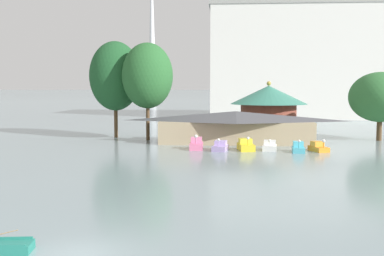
{
  "coord_description": "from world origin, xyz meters",
  "views": [
    {
      "loc": [
        6.34,
        -19.32,
        7.44
      ],
      "look_at": [
        3.25,
        24.55,
        3.46
      ],
      "focal_mm": 43.26,
      "sensor_mm": 36.0,
      "label": 1
    }
  ],
  "objects_px": {
    "shoreline_tree_tall_left": "(115,76)",
    "pedal_boat_cyan": "(298,148)",
    "pedal_boat_yellow": "(246,146)",
    "pedal_boat_lavender": "(220,147)",
    "green_roof_pavilion": "(268,106)",
    "boathouse": "(236,126)",
    "pedal_boat_orange": "(318,147)",
    "pedal_boat_pink": "(196,144)",
    "shoreline_tree_right": "(380,97)",
    "distant_broadcast_tower": "(152,17)",
    "background_building_block": "(291,62)",
    "shoreline_tree_mid": "(147,76)",
    "pedal_boat_white": "(270,146)"
  },
  "relations": [
    {
      "from": "pedal_boat_pink",
      "to": "pedal_boat_lavender",
      "type": "distance_m",
      "value": 2.96
    },
    {
      "from": "pedal_boat_lavender",
      "to": "pedal_boat_white",
      "type": "distance_m",
      "value": 5.74
    },
    {
      "from": "pedal_boat_pink",
      "to": "pedal_boat_cyan",
      "type": "bearing_deg",
      "value": 81.53
    },
    {
      "from": "pedal_boat_pink",
      "to": "pedal_boat_orange",
      "type": "xyz_separation_m",
      "value": [
        14.08,
        -0.65,
        -0.12
      ]
    },
    {
      "from": "pedal_boat_yellow",
      "to": "shoreline_tree_right",
      "type": "distance_m",
      "value": 22.38
    },
    {
      "from": "background_building_block",
      "to": "pedal_boat_yellow",
      "type": "bearing_deg",
      "value": -102.58
    },
    {
      "from": "pedal_boat_pink",
      "to": "pedal_boat_cyan",
      "type": "xyz_separation_m",
      "value": [
        11.68,
        -1.51,
        -0.1
      ]
    },
    {
      "from": "pedal_boat_cyan",
      "to": "shoreline_tree_right",
      "type": "xyz_separation_m",
      "value": [
        12.82,
        12.09,
        5.49
      ]
    },
    {
      "from": "pedal_boat_cyan",
      "to": "distant_broadcast_tower",
      "type": "xyz_separation_m",
      "value": [
        -56.36,
        253.14,
        52.37
      ]
    },
    {
      "from": "background_building_block",
      "to": "shoreline_tree_right",
      "type": "bearing_deg",
      "value": -83.45
    },
    {
      "from": "shoreline_tree_mid",
      "to": "distant_broadcast_tower",
      "type": "relative_size",
      "value": 0.11
    },
    {
      "from": "boathouse",
      "to": "green_roof_pavilion",
      "type": "height_order",
      "value": "green_roof_pavilion"
    },
    {
      "from": "pedal_boat_lavender",
      "to": "pedal_boat_white",
      "type": "xyz_separation_m",
      "value": [
        5.72,
        0.43,
        0.02
      ]
    },
    {
      "from": "pedal_boat_orange",
      "to": "shoreline_tree_right",
      "type": "xyz_separation_m",
      "value": [
        10.42,
        11.23,
        5.51
      ]
    },
    {
      "from": "pedal_boat_yellow",
      "to": "pedal_boat_cyan",
      "type": "relative_size",
      "value": 1.2
    },
    {
      "from": "pedal_boat_yellow",
      "to": "distant_broadcast_tower",
      "type": "distance_m",
      "value": 262.37
    },
    {
      "from": "pedal_boat_pink",
      "to": "boathouse",
      "type": "distance_m",
      "value": 8.52
    },
    {
      "from": "pedal_boat_cyan",
      "to": "pedal_boat_orange",
      "type": "distance_m",
      "value": 2.55
    },
    {
      "from": "pedal_boat_white",
      "to": "pedal_boat_cyan",
      "type": "bearing_deg",
      "value": 76.33
    },
    {
      "from": "pedal_boat_lavender",
      "to": "boathouse",
      "type": "xyz_separation_m",
      "value": [
        1.94,
        7.65,
        1.73
      ]
    },
    {
      "from": "pedal_boat_white",
      "to": "shoreline_tree_mid",
      "type": "bearing_deg",
      "value": -113.85
    },
    {
      "from": "pedal_boat_yellow",
      "to": "pedal_boat_lavender",
      "type": "bearing_deg",
      "value": -92.36
    },
    {
      "from": "pedal_boat_orange",
      "to": "background_building_block",
      "type": "xyz_separation_m",
      "value": [
        4.91,
        59.24,
        12.78
      ]
    },
    {
      "from": "pedal_boat_lavender",
      "to": "background_building_block",
      "type": "height_order",
      "value": "background_building_block"
    },
    {
      "from": "shoreline_tree_right",
      "to": "pedal_boat_orange",
      "type": "bearing_deg",
      "value": -132.86
    },
    {
      "from": "pedal_boat_yellow",
      "to": "distant_broadcast_tower",
      "type": "relative_size",
      "value": 0.03
    },
    {
      "from": "pedal_boat_lavender",
      "to": "green_roof_pavilion",
      "type": "xyz_separation_m",
      "value": [
        7.37,
        20.11,
        3.93
      ]
    },
    {
      "from": "shoreline_tree_mid",
      "to": "shoreline_tree_right",
      "type": "distance_m",
      "value": 31.95
    },
    {
      "from": "pedal_boat_yellow",
      "to": "shoreline_tree_right",
      "type": "relative_size",
      "value": 0.33
    },
    {
      "from": "green_roof_pavilion",
      "to": "shoreline_tree_mid",
      "type": "distance_m",
      "value": 20.82
    },
    {
      "from": "pedal_boat_cyan",
      "to": "background_building_block",
      "type": "distance_m",
      "value": 61.87
    },
    {
      "from": "distant_broadcast_tower",
      "to": "pedal_boat_cyan",
      "type": "bearing_deg",
      "value": -77.45
    },
    {
      "from": "pedal_boat_pink",
      "to": "green_roof_pavilion",
      "type": "xyz_separation_m",
      "value": [
        10.21,
        19.32,
        3.81
      ]
    },
    {
      "from": "shoreline_tree_tall_left",
      "to": "pedal_boat_cyan",
      "type": "bearing_deg",
      "value": -29.04
    },
    {
      "from": "distant_broadcast_tower",
      "to": "background_building_block",
      "type": "bearing_deg",
      "value": -71.75
    },
    {
      "from": "pedal_boat_orange",
      "to": "background_building_block",
      "type": "distance_m",
      "value": 60.8
    },
    {
      "from": "pedal_boat_cyan",
      "to": "pedal_boat_lavender",
      "type": "bearing_deg",
      "value": -89.76
    },
    {
      "from": "pedal_boat_yellow",
      "to": "shoreline_tree_tall_left",
      "type": "relative_size",
      "value": 0.23
    },
    {
      "from": "pedal_boat_yellow",
      "to": "shoreline_tree_tall_left",
      "type": "xyz_separation_m",
      "value": [
        -18.26,
        12.37,
        8.35
      ]
    },
    {
      "from": "distant_broadcast_tower",
      "to": "shoreline_tree_mid",
      "type": "bearing_deg",
      "value": -81.24
    },
    {
      "from": "pedal_boat_white",
      "to": "background_building_block",
      "type": "distance_m",
      "value": 61.21
    },
    {
      "from": "pedal_boat_lavender",
      "to": "pedal_boat_orange",
      "type": "xyz_separation_m",
      "value": [
        11.24,
        0.13,
        0.0
      ]
    },
    {
      "from": "pedal_boat_white",
      "to": "shoreline_tree_mid",
      "type": "distance_m",
      "value": 20.2
    },
    {
      "from": "pedal_boat_pink",
      "to": "pedal_boat_yellow",
      "type": "distance_m",
      "value": 5.83
    },
    {
      "from": "boathouse",
      "to": "pedal_boat_pink",
      "type": "bearing_deg",
      "value": -124.86
    },
    {
      "from": "pedal_boat_pink",
      "to": "pedal_boat_yellow",
      "type": "bearing_deg",
      "value": 84.18
    },
    {
      "from": "distant_broadcast_tower",
      "to": "shoreline_tree_right",
      "type": "bearing_deg",
      "value": -73.99
    },
    {
      "from": "pedal_boat_lavender",
      "to": "shoreline_tree_tall_left",
      "type": "distance_m",
      "value": 21.58
    },
    {
      "from": "pedal_boat_cyan",
      "to": "background_building_block",
      "type": "bearing_deg",
      "value": 178.01
    },
    {
      "from": "background_building_block",
      "to": "shoreline_tree_tall_left",
      "type": "bearing_deg",
      "value": -123.95
    }
  ]
}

